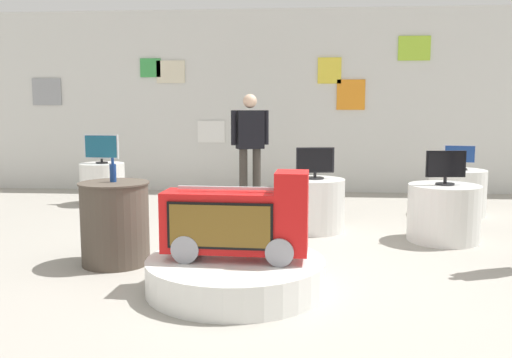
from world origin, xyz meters
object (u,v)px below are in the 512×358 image
at_px(display_pedestal_left_rear, 103,183).
at_px(tv_on_right_rear, 446,167).
at_px(main_display_pedestal, 235,274).
at_px(display_pedestal_right_rear, 444,213).
at_px(shopper_browsing_near_truck, 250,143).
at_px(bottle_on_side_table, 113,172).
at_px(tv_on_center_rear, 459,157).
at_px(display_pedestal_far_right, 315,205).
at_px(tv_on_far_right, 315,163).
at_px(side_table_round, 115,222).
at_px(novelty_firetruck_tv, 238,223).
at_px(tv_on_left_rear, 101,148).
at_px(display_pedestal_center_rear, 457,192).

xyz_separation_m(display_pedestal_left_rear, tv_on_right_rear, (4.67, -2.03, 0.52)).
relative_size(main_display_pedestal, display_pedestal_right_rear, 1.86).
bearing_deg(shopper_browsing_near_truck, bottle_on_side_table, -110.28).
bearing_deg(display_pedestal_right_rear, tv_on_center_rear, 69.36).
bearing_deg(bottle_on_side_table, tv_on_center_rear, 34.39).
height_order(display_pedestal_far_right, tv_on_far_right, tv_on_far_right).
distance_m(tv_on_right_rear, bottle_on_side_table, 3.56).
xyz_separation_m(display_pedestal_left_rear, tv_on_center_rear, (5.25, -0.48, 0.50)).
xyz_separation_m(main_display_pedestal, bottle_on_side_table, (-1.24, 0.68, 0.75)).
xyz_separation_m(display_pedestal_left_rear, tv_on_far_right, (3.24, -1.63, 0.52)).
distance_m(display_pedestal_left_rear, tv_on_center_rear, 5.30).
distance_m(bottle_on_side_table, shopper_browsing_near_truck, 3.01).
height_order(display_pedestal_left_rear, tv_on_center_rear, tv_on_center_rear).
xyz_separation_m(main_display_pedestal, side_table_round, (-1.23, 0.67, 0.27)).
bearing_deg(display_pedestal_right_rear, novelty_firetruck_tv, -138.72).
distance_m(tv_on_left_rear, bottle_on_side_table, 3.44).
xyz_separation_m(side_table_round, shopper_browsing_near_truck, (1.03, 2.83, 0.59)).
height_order(tv_on_right_rear, tv_on_far_right, same).
bearing_deg(display_pedestal_right_rear, tv_on_left_rear, 156.57).
distance_m(main_display_pedestal, tv_on_far_right, 2.45).
distance_m(novelty_firetruck_tv, display_pedestal_left_rear, 4.65).
bearing_deg(side_table_round, display_pedestal_center_rear, 34.66).
xyz_separation_m(tv_on_center_rear, display_pedestal_right_rear, (-0.58, -1.55, -0.50)).
height_order(tv_on_left_rear, side_table_round, tv_on_left_rear).
distance_m(display_pedestal_left_rear, tv_on_right_rear, 5.12).
bearing_deg(tv_on_left_rear, novelty_firetruck_tv, -56.48).
distance_m(display_pedestal_far_right, bottle_on_side_table, 2.55).
relative_size(novelty_firetruck_tv, display_pedestal_center_rear, 1.53).
xyz_separation_m(main_display_pedestal, display_pedestal_left_rear, (-2.54, 3.87, 0.19)).
distance_m(tv_on_right_rear, tv_on_far_right, 1.48).
relative_size(display_pedestal_left_rear, display_pedestal_far_right, 0.94).
bearing_deg(shopper_browsing_near_truck, display_pedestal_right_rear, -35.49).
bearing_deg(tv_on_center_rear, shopper_browsing_near_truck, 177.77).
xyz_separation_m(display_pedestal_right_rear, tv_on_far_right, (-1.43, 0.40, 0.52)).
bearing_deg(tv_on_far_right, display_pedestal_far_right, 81.46).
height_order(display_pedestal_left_rear, display_pedestal_center_rear, same).
distance_m(novelty_firetruck_tv, shopper_browsing_near_truck, 3.54).
distance_m(main_display_pedestal, display_pedestal_center_rear, 4.34).
relative_size(display_pedestal_right_rear, bottle_on_side_table, 3.44).
bearing_deg(display_pedestal_center_rear, novelty_firetruck_tv, -128.33).
xyz_separation_m(main_display_pedestal, tv_on_far_right, (0.70, 2.24, 0.70)).
xyz_separation_m(main_display_pedestal, display_pedestal_center_rear, (2.71, 3.39, 0.19)).
height_order(tv_on_left_rear, display_pedestal_center_rear, tv_on_left_rear).
bearing_deg(display_pedestal_far_right, tv_on_left_rear, 153.45).
relative_size(display_pedestal_left_rear, shopper_browsing_near_truck, 0.40).
distance_m(main_display_pedestal, side_table_round, 1.43).
distance_m(novelty_firetruck_tv, display_pedestal_far_right, 2.36).
bearing_deg(display_pedestal_right_rear, display_pedestal_center_rear, 69.44).
bearing_deg(side_table_round, novelty_firetruck_tv, -28.27).
distance_m(tv_on_far_right, shopper_browsing_near_truck, 1.56).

